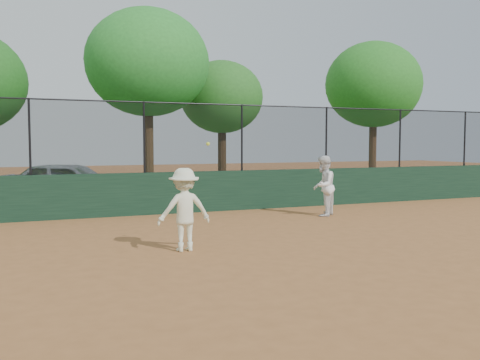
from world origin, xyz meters
name	(u,v)px	position (x,y,z in m)	size (l,w,h in m)	color
ground	(247,254)	(0.00, 0.00, 0.00)	(80.00, 80.00, 0.00)	#A56535
back_wall	(162,193)	(0.00, 6.00, 0.60)	(26.00, 0.20, 1.20)	#183523
grass_strip	(122,195)	(0.00, 12.00, 0.00)	(36.00, 12.00, 0.01)	#29531A
parked_car	(71,185)	(-2.27, 8.31, 0.74)	(1.75, 4.34, 1.48)	#B5BABF
player_second	(323,186)	(4.03, 3.81, 0.84)	(0.82, 0.64, 1.68)	white
player_main	(184,210)	(-0.99, 0.71, 0.79)	(1.03, 0.62, 2.06)	#EEF1CC
fence_assembly	(160,136)	(-0.03, 6.00, 2.24)	(26.00, 0.06, 2.00)	black
tree_2	(148,63)	(0.80, 10.85, 5.00)	(4.62, 4.20, 7.01)	#483019
tree_3	(222,98)	(4.52, 12.81, 4.00)	(3.63, 3.30, 5.59)	#392313
tree_4	(374,85)	(11.60, 11.59, 4.72)	(4.58, 4.16, 6.71)	#4A2D1A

